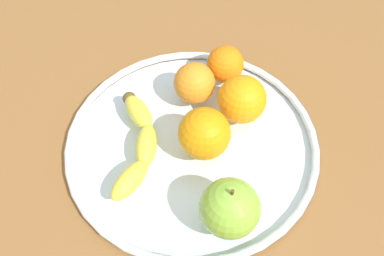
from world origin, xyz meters
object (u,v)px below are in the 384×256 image
Objects in this scene: apple at (230,208)px; orange_front_right at (194,83)px; orange_front_left at (225,64)px; banana at (138,142)px; orange_back_left at (242,99)px; orange_back_right at (204,134)px; fruit_bowl at (192,143)px.

apple reaches higher than orange_front_right.
orange_front_left is 6.81cm from orange_front_right.
orange_back_left is (1.46, -17.02, 2.26)cm from banana.
orange_back_left reaches higher than orange_front_right.
apple reaches higher than orange_back_right.
orange_back_left is at bearing -59.60° from orange_back_right.
fruit_bowl is 5.86× the size of orange_front_right.
banana is 2.91× the size of orange_front_right.
orange_front_left is at bearing -40.23° from fruit_bowl.
banana is at bearing 119.75° from orange_front_left.
orange_back_right reaches higher than orange_back_left.
orange_back_left is (16.69, -8.19, -0.21)cm from apple.
apple is at bearing 177.21° from orange_back_right.
fruit_bowl is 2.02× the size of banana.
apple is 1.32× the size of orange_front_right.
orange_front_left is (8.50, -0.40, -0.71)cm from orange_back_left.
orange_front_right is (7.25, -11.18, 1.81)cm from banana.
banana is 2.51× the size of orange_back_right.
apple is 22.62cm from orange_front_right.
fruit_bowl is 4.45× the size of apple.
fruit_bowl is 14.78cm from orange_front_left.
orange_front_right is at bearing 113.42° from orange_front_left.
orange_back_right is 1.16× the size of orange_front_right.
orange_back_left is 1.14× the size of orange_front_right.
orange_front_left is at bearing -18.83° from apple.
orange_front_left is at bearing -41.18° from banana.
apple is at bearing -130.83° from banana.
fruit_bowl is at bearing -77.22° from banana.
apple is (-15.23, -8.83, 2.47)cm from banana.
apple is at bearing -177.60° from fruit_bowl.
banana is 20.13cm from orange_front_left.
banana is 2.56× the size of orange_back_left.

